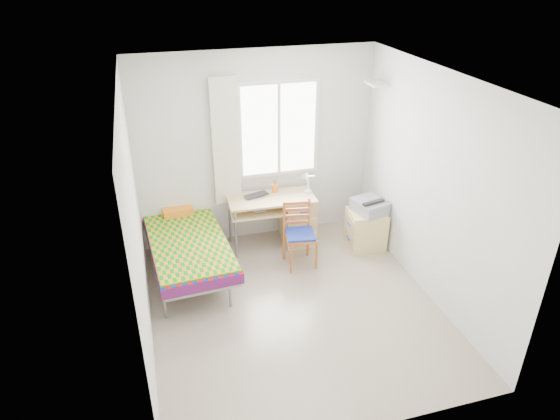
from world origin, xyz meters
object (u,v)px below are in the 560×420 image
at_px(bed, 187,239).
at_px(printer, 370,206).
at_px(chair, 300,230).
at_px(desk, 293,216).
at_px(cabinet, 366,229).

distance_m(bed, printer, 2.44).
bearing_deg(chair, printer, 16.49).
height_order(desk, chair, chair).
bearing_deg(bed, cabinet, -7.31).
bearing_deg(bed, desk, 5.79).
relative_size(desk, cabinet, 2.20).
bearing_deg(cabinet, desk, 162.95).
bearing_deg(desk, chair, -95.31).
bearing_deg(printer, desk, 142.88).
relative_size(cabinet, printer, 1.07).
distance_m(cabinet, printer, 0.36).
distance_m(chair, cabinet, 1.03).
bearing_deg(bed, printer, -7.56).
distance_m(desk, printer, 1.06).
bearing_deg(cabinet, bed, -177.25).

